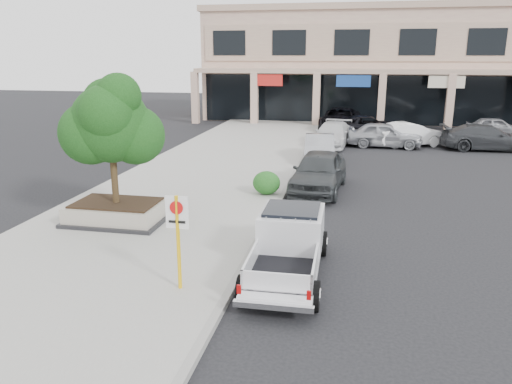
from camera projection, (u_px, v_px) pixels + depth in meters
The scene contains 18 objects.
ground at pixel (305, 260), 13.93m from camera, with size 120.00×120.00×0.00m, color black.
sidewalk at pixel (188, 192), 20.63m from camera, with size 8.00×52.00×0.15m, color gray.
curb at pixel (282, 197), 19.87m from camera, with size 0.20×52.00×0.15m, color gray.
strip_mall at pixel (440, 64), 43.20m from camera, with size 40.55×12.43×9.50m.
planter at pixel (117, 212), 16.65m from camera, with size 3.20×2.20×0.68m.
planter_tree at pixel (116, 124), 15.99m from camera, with size 2.90×2.55×4.00m.
no_parking_sign at pixel (178, 230), 11.56m from camera, with size 0.55×0.09×2.30m.
hedge at pixel (266, 183), 19.86m from camera, with size 1.10×0.99×0.94m, color #134517.
pickup_truck at pixel (288, 248), 12.73m from camera, with size 1.86×5.03×1.58m, color silver, non-canonical shape.
curb_car_a at pixel (319, 171), 20.85m from camera, with size 1.97×4.90×1.67m, color #323638.
curb_car_b at pixel (319, 149), 26.50m from camera, with size 1.52×4.37×1.44m, color #97989E.
curb_car_c at pixel (332, 134), 31.27m from camera, with size 2.03×5.00×1.45m, color silver.
curb_car_d at pixel (340, 119), 37.78m from camera, with size 2.76×5.98×1.66m, color black.
lot_car_a at pixel (385, 135), 30.75m from camera, with size 1.83×4.55×1.55m, color #9FA1A7.
lot_car_b at pixel (410, 134), 31.17m from camera, with size 1.56×4.48×1.48m, color white.
lot_car_c at pixel (487, 138), 29.84m from camera, with size 2.13×5.23×1.52m, color #2F3134.
lot_car_d at pixel (368, 127), 34.26m from camera, with size 2.55×5.53×1.54m, color black.
lot_car_e at pixel (496, 127), 34.86m from camera, with size 1.59×3.96×1.35m, color #929499.
Camera 1 is at (1.21, -12.93, 5.55)m, focal length 35.00 mm.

